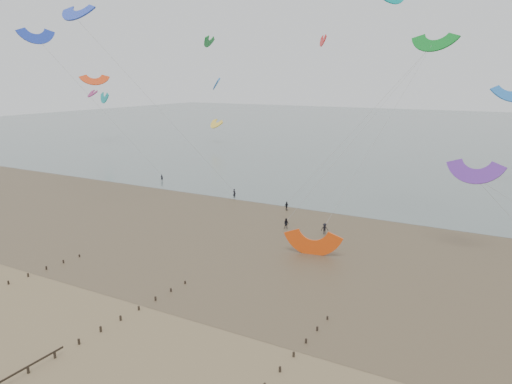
{
  "coord_description": "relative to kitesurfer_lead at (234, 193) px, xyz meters",
  "views": [
    {
      "loc": [
        38.63,
        -31.61,
        24.0
      ],
      "look_at": [
        4.53,
        28.0,
        8.0
      ],
      "focal_mm": 35.0,
      "sensor_mm": 36.0,
      "label": 1
    }
  ],
  "objects": [
    {
      "name": "sea_and_shore",
      "position": [
        9.62,
        -16.66,
        -0.93
      ],
      "size": [
        500.0,
        665.0,
        0.03
      ],
      "color": "#475654",
      "rests_on": "ground"
    },
    {
      "name": "kitesurfer_lead",
      "position": [
        0.0,
        0.0,
        0.0
      ],
      "size": [
        0.76,
        0.57,
        1.89
      ],
      "primitive_type": "imported",
      "rotation": [
        0.0,
        0.0,
        2.95
      ],
      "color": "black",
      "rests_on": "ground"
    },
    {
      "name": "ground",
      "position": [
        13.7,
        -51.06,
        -0.94
      ],
      "size": [
        500.0,
        500.0,
        0.0
      ],
      "primitive_type": "plane",
      "color": "brown",
      "rests_on": "ground"
    },
    {
      "name": "grounded_kite",
      "position": [
        26.82,
        -22.39,
        -0.94
      ],
      "size": [
        7.58,
        6.37,
        3.73
      ],
      "primitive_type": null,
      "rotation": [
        1.54,
        0.0,
        0.17
      ],
      "color": "#E9480E",
      "rests_on": "ground"
    },
    {
      "name": "kites_airborne",
      "position": [
        -6.11,
        41.94,
        22.26
      ],
      "size": [
        260.92,
        127.47,
        39.4
      ],
      "color": "#DD45A4",
      "rests_on": "ground"
    },
    {
      "name": "kitesurfers",
      "position": [
        49.63,
        -4.19,
        -0.08
      ],
      "size": [
        116.38,
        20.07,
        1.77
      ],
      "color": "black",
      "rests_on": "ground"
    }
  ]
}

